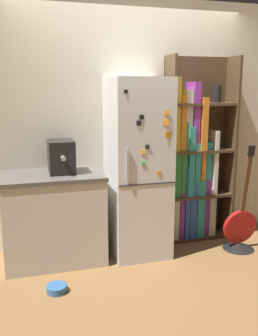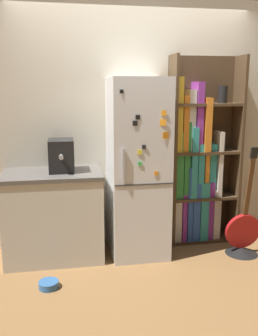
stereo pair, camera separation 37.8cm
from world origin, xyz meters
The scene contains 8 objects.
ground_plane centered at (0.00, 0.00, 0.00)m, with size 16.00×16.00×0.00m, color olive.
wall_back centered at (0.00, 0.47, 1.30)m, with size 8.00×0.05×2.60m.
refrigerator centered at (0.00, 0.13, 0.89)m, with size 0.57×0.66×1.79m.
bookshelf centered at (0.71, 0.32, 0.87)m, with size 0.76×0.30×2.02m.
kitchen_counter centered at (-0.85, 0.15, 0.44)m, with size 0.97×0.62×0.88m.
espresso_machine centered at (-0.75, 0.18, 1.04)m, with size 0.24×0.37×0.32m.
guitar centered at (1.06, -0.13, 0.17)m, with size 0.37×0.34×1.14m.
pet_bowl centered at (-0.90, -0.48, 0.03)m, with size 0.18×0.18×0.06m.
Camera 1 is at (-1.10, -3.41, 1.68)m, focal length 40.00 mm.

